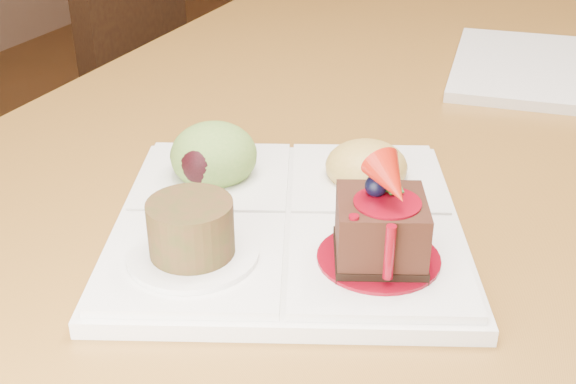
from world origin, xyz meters
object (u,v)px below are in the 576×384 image
at_px(sampler_plate, 285,207).
at_px(second_plate, 568,71).
at_px(dining_table, 534,90).
at_px(chair_left, 185,82).

relative_size(sampler_plate, second_plate, 1.24).
relative_size(dining_table, chair_left, 1.93).
xyz_separation_m(chair_left, second_plate, (0.74, -0.34, 0.23)).
height_order(dining_table, chair_left, chair_left).
bearing_deg(sampler_plate, chair_left, 104.11).
bearing_deg(second_plate, dining_table, 108.21).
relative_size(dining_table, sampler_plate, 5.41).
xyz_separation_m(sampler_plate, second_plate, (0.18, 0.46, -0.01)).
bearing_deg(sampler_plate, second_plate, 48.17).
xyz_separation_m(dining_table, second_plate, (0.04, -0.12, 0.07)).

